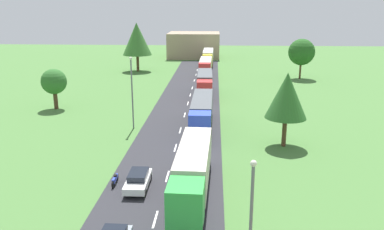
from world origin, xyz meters
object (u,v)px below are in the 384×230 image
(truck_third, at_px, (205,83))
(tree_birch, at_px, (287,96))
(lamppost_lead, at_px, (251,216))
(tree_pine, at_px, (302,52))
(tree_elm, at_px, (54,82))
(truck_second, at_px, (202,112))
(lamppost_second, at_px, (132,90))
(distant_building, at_px, (194,45))
(truck_fourth, at_px, (206,66))
(car_second, at_px, (138,180))
(tree_oak, at_px, (137,39))
(motorcycle_courier, at_px, (115,179))
(truck_lead, at_px, (193,170))
(truck_fifth, at_px, (208,57))

(truck_third, xyz_separation_m, tree_birch, (9.37, -24.95, 3.51))
(lamppost_lead, height_order, tree_pine, tree_pine)
(tree_elm, bearing_deg, truck_second, -21.19)
(lamppost_second, relative_size, tree_birch, 1.10)
(tree_pine, xyz_separation_m, distant_building, (-24.46, 34.96, -1.97))
(lamppost_second, xyz_separation_m, tree_elm, (-13.63, 9.13, -0.91))
(lamppost_second, xyz_separation_m, distant_building, (3.89, 71.99, -1.38))
(truck_fourth, height_order, tree_elm, tree_elm)
(truck_second, height_order, lamppost_lead, lamppost_lead)
(tree_birch, xyz_separation_m, tree_pine, (10.47, 42.47, -0.09))
(truck_third, distance_m, car_second, 36.56)
(car_second, height_order, tree_oak, tree_oak)
(truck_fourth, height_order, motorcycle_courier, truck_fourth)
(motorcycle_courier, distance_m, tree_birch, 20.10)
(tree_pine, relative_size, tree_elm, 1.39)
(truck_lead, distance_m, truck_fifth, 73.46)
(truck_lead, relative_size, tree_birch, 1.64)
(truck_third, distance_m, tree_birch, 26.89)
(tree_pine, bearing_deg, lamppost_second, -127.43)
(truck_second, bearing_deg, truck_fourth, 90.69)
(tree_birch, bearing_deg, truck_fifth, 98.78)
(tree_pine, bearing_deg, car_second, -114.54)
(truck_fourth, height_order, tree_birch, tree_birch)
(tree_oak, bearing_deg, truck_fifth, 34.61)
(truck_fourth, xyz_separation_m, tree_elm, (-21.79, -29.68, 1.96))
(tree_birch, bearing_deg, truck_fourth, 102.38)
(truck_fifth, distance_m, car_second, 72.66)
(car_second, bearing_deg, motorcycle_courier, 166.37)
(truck_lead, height_order, truck_fourth, truck_lead)
(motorcycle_courier, bearing_deg, lamppost_lead, -48.06)
(lamppost_lead, height_order, tree_elm, lamppost_lead)
(tree_birch, xyz_separation_m, tree_elm, (-31.51, 14.57, -1.60))
(truck_fourth, bearing_deg, tree_birch, -77.62)
(truck_fifth, bearing_deg, tree_oak, -145.39)
(truck_second, relative_size, lamppost_lead, 1.91)
(truck_lead, bearing_deg, tree_pine, 70.04)
(truck_fourth, distance_m, tree_oak, 17.93)
(truck_second, bearing_deg, truck_third, 90.37)
(tree_oak, xyz_separation_m, tree_elm, (-5.67, -35.35, -3.47))
(truck_third, relative_size, tree_elm, 2.18)
(truck_third, bearing_deg, lamppost_lead, -85.54)
(distant_building, bearing_deg, truck_third, -84.98)
(lamppost_lead, xyz_separation_m, distant_building, (-8.31, 99.88, -0.50))
(truck_lead, xyz_separation_m, distant_building, (-4.59, 89.66, 1.43))
(truck_second, height_order, truck_third, truck_third)
(truck_fifth, relative_size, tree_elm, 2.42)
(truck_second, xyz_separation_m, distant_building, (-4.74, 71.49, 1.45))
(car_second, height_order, tree_birch, tree_birch)
(truck_fourth, relative_size, distant_building, 0.85)
(truck_third, relative_size, truck_fourth, 1.02)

